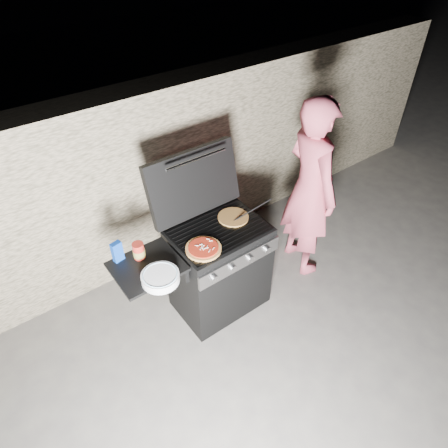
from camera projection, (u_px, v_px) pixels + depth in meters
ground at (220, 301)px, 3.86m from camera, size 50.00×50.00×0.00m
stone_wall at (157, 175)px, 3.94m from camera, size 8.00×0.35×1.80m
gas_grill at (196, 281)px, 3.46m from camera, size 1.34×0.79×0.91m
pizza_topped at (203, 248)px, 3.09m from camera, size 0.36×0.36×0.03m
pizza_plain at (233, 217)px, 3.40m from camera, size 0.32×0.32×0.01m
sauce_jar at (139, 251)px, 3.00m from camera, size 0.10×0.10×0.14m
blue_carton at (117, 252)px, 2.97m from camera, size 0.09×0.06×0.17m
plate_stack at (160, 278)px, 2.84m from camera, size 0.28×0.28×0.06m
person at (310, 190)px, 3.73m from camera, size 0.57×0.74×1.82m
tongs at (253, 210)px, 3.42m from camera, size 0.40×0.03×0.08m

